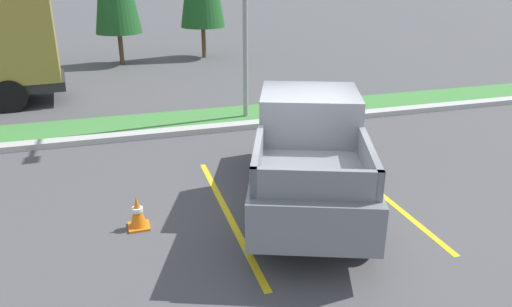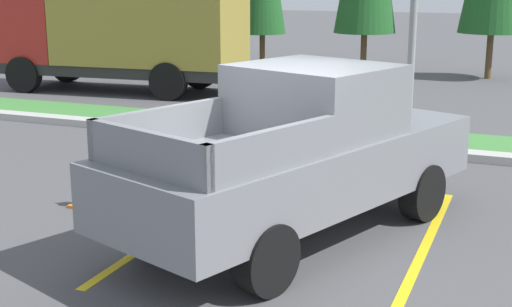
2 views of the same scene
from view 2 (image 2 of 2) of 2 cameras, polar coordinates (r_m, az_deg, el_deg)
The scene contains 8 objects.
ground_plane at distance 8.75m, azimuth 0.89°, elevation -6.95°, with size 120.00×120.00×0.00m, color #4C4C4F.
parking_line_near at distance 9.52m, azimuth -5.55°, elevation -5.24°, with size 0.12×4.80×0.01m, color yellow.
parking_line_far at distance 8.62m, azimuth 13.26°, elevation -7.65°, with size 0.12×4.80×0.01m, color yellow.
curb_strip at distance 13.33m, azimuth 8.62°, elevation 0.56°, with size 56.00×0.40×0.15m, color #B2B2AD.
grass_median at distance 14.38m, azimuth 9.63°, elevation 1.33°, with size 56.00×1.80×0.06m, color #42843D.
pickup_truck_main at distance 8.68m, azimuth 3.67°, elevation 0.04°, with size 3.60×5.55×2.10m.
cargo_truck_distant at distance 20.29m, azimuth -10.20°, elevation 10.12°, with size 6.95×2.92×3.40m.
traffic_cone at distance 10.21m, azimuth -13.64°, elevation -2.56°, with size 0.36×0.36×0.60m.
Camera 2 is at (2.92, -7.64, 3.12)m, focal length 49.77 mm.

